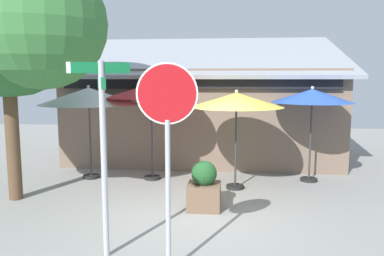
{
  "coord_description": "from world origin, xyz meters",
  "views": [
    {
      "loc": [
        0.88,
        -7.37,
        2.73
      ],
      "look_at": [
        -0.03,
        1.2,
        1.6
      ],
      "focal_mm": 35.89,
      "sensor_mm": 36.0,
      "label": 1
    }
  ],
  "objects_px": {
    "patio_umbrella_royal_blue_far_right": "(312,97)",
    "sidewalk_planter": "(204,188)",
    "patio_umbrella_crimson_center": "(151,91)",
    "shade_tree": "(13,13)",
    "street_sign_post": "(103,140)",
    "stop_sign": "(167,127)",
    "patio_umbrella_ivory_left": "(89,96)",
    "patio_umbrella_mustard_right": "(236,101)"
  },
  "relations": [
    {
      "from": "street_sign_post",
      "to": "patio_umbrella_ivory_left",
      "type": "bearing_deg",
      "value": 113.26
    },
    {
      "from": "street_sign_post",
      "to": "patio_umbrella_crimson_center",
      "type": "height_order",
      "value": "street_sign_post"
    },
    {
      "from": "sidewalk_planter",
      "to": "shade_tree",
      "type": "bearing_deg",
      "value": 178.77
    },
    {
      "from": "shade_tree",
      "to": "patio_umbrella_crimson_center",
      "type": "bearing_deg",
      "value": 40.69
    },
    {
      "from": "patio_umbrella_royal_blue_far_right",
      "to": "sidewalk_planter",
      "type": "xyz_separation_m",
      "value": [
        -2.62,
        -2.45,
        -1.79
      ]
    },
    {
      "from": "stop_sign",
      "to": "street_sign_post",
      "type": "bearing_deg",
      "value": 159.2
    },
    {
      "from": "patio_umbrella_mustard_right",
      "to": "patio_umbrella_royal_blue_far_right",
      "type": "xyz_separation_m",
      "value": [
        1.96,
        0.89,
        0.06
      ]
    },
    {
      "from": "patio_umbrella_mustard_right",
      "to": "patio_umbrella_ivory_left",
      "type": "bearing_deg",
      "value": 171.47
    },
    {
      "from": "patio_umbrella_crimson_center",
      "to": "patio_umbrella_mustard_right",
      "type": "bearing_deg",
      "value": -16.07
    },
    {
      "from": "patio_umbrella_ivory_left",
      "to": "patio_umbrella_crimson_center",
      "type": "relative_size",
      "value": 0.99
    },
    {
      "from": "patio_umbrella_ivory_left",
      "to": "patio_umbrella_royal_blue_far_right",
      "type": "xyz_separation_m",
      "value": [
        5.88,
        0.3,
        0.01
      ]
    },
    {
      "from": "stop_sign",
      "to": "sidewalk_planter",
      "type": "relative_size",
      "value": 2.88
    },
    {
      "from": "patio_umbrella_mustard_right",
      "to": "sidewalk_planter",
      "type": "distance_m",
      "value": 2.42
    },
    {
      "from": "patio_umbrella_ivory_left",
      "to": "shade_tree",
      "type": "relative_size",
      "value": 0.43
    },
    {
      "from": "street_sign_post",
      "to": "shade_tree",
      "type": "relative_size",
      "value": 0.49
    },
    {
      "from": "patio_umbrella_crimson_center",
      "to": "shade_tree",
      "type": "height_order",
      "value": "shade_tree"
    },
    {
      "from": "patio_umbrella_ivory_left",
      "to": "patio_umbrella_mustard_right",
      "type": "relative_size",
      "value": 1.07
    },
    {
      "from": "stop_sign",
      "to": "shade_tree",
      "type": "xyz_separation_m",
      "value": [
        -3.73,
        2.79,
        2.0
      ]
    },
    {
      "from": "street_sign_post",
      "to": "shade_tree",
      "type": "height_order",
      "value": "shade_tree"
    },
    {
      "from": "patio_umbrella_crimson_center",
      "to": "sidewalk_planter",
      "type": "relative_size",
      "value": 2.6
    },
    {
      "from": "sidewalk_planter",
      "to": "patio_umbrella_ivory_left",
      "type": "bearing_deg",
      "value": 146.56
    },
    {
      "from": "patio_umbrella_ivory_left",
      "to": "shade_tree",
      "type": "xyz_separation_m",
      "value": [
        -0.77,
        -2.07,
        1.84
      ]
    },
    {
      "from": "patio_umbrella_ivory_left",
      "to": "patio_umbrella_royal_blue_far_right",
      "type": "height_order",
      "value": "patio_umbrella_ivory_left"
    },
    {
      "from": "street_sign_post",
      "to": "sidewalk_planter",
      "type": "height_order",
      "value": "street_sign_post"
    },
    {
      "from": "shade_tree",
      "to": "street_sign_post",
      "type": "bearing_deg",
      "value": -41.66
    },
    {
      "from": "patio_umbrella_crimson_center",
      "to": "sidewalk_planter",
      "type": "height_order",
      "value": "patio_umbrella_crimson_center"
    },
    {
      "from": "patio_umbrella_ivory_left",
      "to": "shade_tree",
      "type": "bearing_deg",
      "value": -110.54
    },
    {
      "from": "stop_sign",
      "to": "shade_tree",
      "type": "height_order",
      "value": "shade_tree"
    },
    {
      "from": "stop_sign",
      "to": "patio_umbrella_ivory_left",
      "type": "distance_m",
      "value": 5.69
    },
    {
      "from": "patio_umbrella_crimson_center",
      "to": "shade_tree",
      "type": "distance_m",
      "value": 3.67
    },
    {
      "from": "shade_tree",
      "to": "sidewalk_planter",
      "type": "xyz_separation_m",
      "value": [
        4.03,
        -0.09,
        -3.62
      ]
    },
    {
      "from": "street_sign_post",
      "to": "sidewalk_planter",
      "type": "xyz_separation_m",
      "value": [
        1.34,
        2.31,
        -1.37
      ]
    },
    {
      "from": "patio_umbrella_royal_blue_far_right",
      "to": "shade_tree",
      "type": "distance_m",
      "value": 7.3
    },
    {
      "from": "patio_umbrella_crimson_center",
      "to": "sidewalk_planter",
      "type": "distance_m",
      "value": 3.32
    },
    {
      "from": "patio_umbrella_ivory_left",
      "to": "sidewalk_planter",
      "type": "distance_m",
      "value": 4.29
    },
    {
      "from": "stop_sign",
      "to": "patio_umbrella_crimson_center",
      "type": "xyz_separation_m",
      "value": [
        -1.27,
        4.91,
        0.3
      ]
    },
    {
      "from": "street_sign_post",
      "to": "patio_umbrella_royal_blue_far_right",
      "type": "relative_size",
      "value": 1.18
    },
    {
      "from": "street_sign_post",
      "to": "patio_umbrella_mustard_right",
      "type": "distance_m",
      "value": 4.38
    },
    {
      "from": "street_sign_post",
      "to": "stop_sign",
      "type": "bearing_deg",
      "value": -20.8
    },
    {
      "from": "street_sign_post",
      "to": "patio_umbrella_crimson_center",
      "type": "relative_size",
      "value": 1.12
    },
    {
      "from": "patio_umbrella_ivory_left",
      "to": "shade_tree",
      "type": "height_order",
      "value": "shade_tree"
    },
    {
      "from": "stop_sign",
      "to": "sidewalk_planter",
      "type": "height_order",
      "value": "stop_sign"
    }
  ]
}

